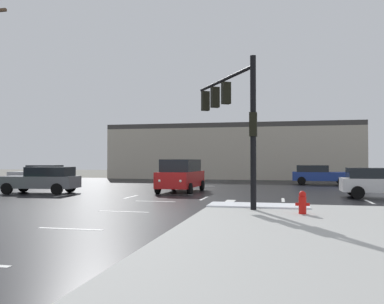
% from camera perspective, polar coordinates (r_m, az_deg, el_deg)
% --- Properties ---
extents(ground_plane, '(120.00, 120.00, 0.00)m').
position_cam_1_polar(ground_plane, '(21.50, -3.60, -6.50)').
color(ground_plane, slate).
extents(road_asphalt, '(44.00, 44.00, 0.02)m').
position_cam_1_polar(road_asphalt, '(21.50, -3.60, -6.47)').
color(road_asphalt, black).
rests_on(road_asphalt, ground_plane).
extents(snow_strip_curbside, '(4.00, 1.60, 0.06)m').
position_cam_1_polar(snow_strip_curbside, '(16.71, 9.34, -7.42)').
color(snow_strip_curbside, white).
rests_on(snow_strip_curbside, sidewalk_corner).
extents(lane_markings, '(36.15, 36.15, 0.01)m').
position_cam_1_polar(lane_markings, '(19.86, -1.33, -6.87)').
color(lane_markings, silver).
rests_on(lane_markings, road_asphalt).
extents(traffic_signal_mast, '(3.10, 4.92, 5.80)m').
position_cam_1_polar(traffic_signal_mast, '(17.14, 5.70, 6.11)').
color(traffic_signal_mast, black).
rests_on(traffic_signal_mast, sidewalk_corner).
extents(fire_hydrant, '(0.48, 0.26, 0.79)m').
position_cam_1_polar(fire_hydrant, '(14.54, 15.31, -6.87)').
color(fire_hydrant, red).
rests_on(fire_hydrant, sidewalk_corner).
extents(strip_building_background, '(26.68, 8.00, 5.90)m').
position_cam_1_polar(strip_building_background, '(45.44, 5.83, 0.01)').
color(strip_building_background, '#BCB29E').
rests_on(strip_building_background, ground_plane).
extents(sedan_blue, '(4.63, 2.26, 1.58)m').
position_cam_1_polar(sedan_blue, '(34.62, 17.45, -3.03)').
color(sedan_blue, navy).
rests_on(sedan_blue, road_asphalt).
extents(sedan_grey, '(4.65, 2.34, 1.58)m').
position_cam_1_polar(sedan_grey, '(25.78, -20.34, -3.65)').
color(sedan_grey, slate).
rests_on(sedan_grey, road_asphalt).
extents(sedan_white, '(4.58, 2.13, 1.58)m').
position_cam_1_polar(sedan_white, '(23.42, 25.29, -3.86)').
color(sedan_white, white).
rests_on(sedan_white, road_asphalt).
extents(sedan_silver, '(4.56, 2.06, 1.58)m').
position_cam_1_polar(sedan_silver, '(35.88, -20.71, -2.94)').
color(sedan_silver, '#B7BABF').
rests_on(sedan_silver, road_asphalt).
extents(suv_red, '(2.28, 4.88, 2.03)m').
position_cam_1_polar(suv_red, '(25.26, -1.55, -3.23)').
color(suv_red, '#B21919').
rests_on(suv_red, road_asphalt).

